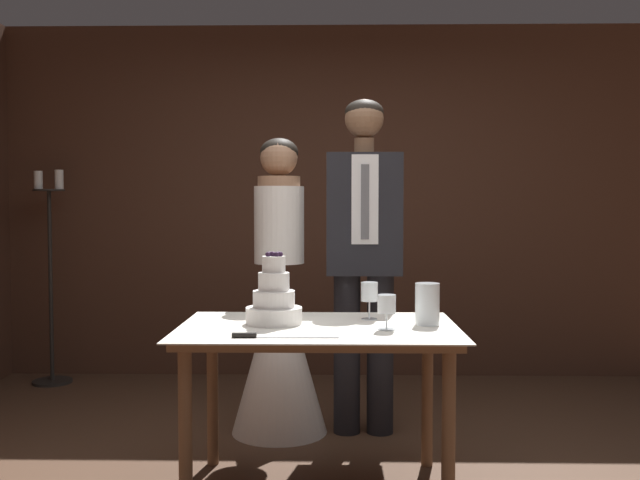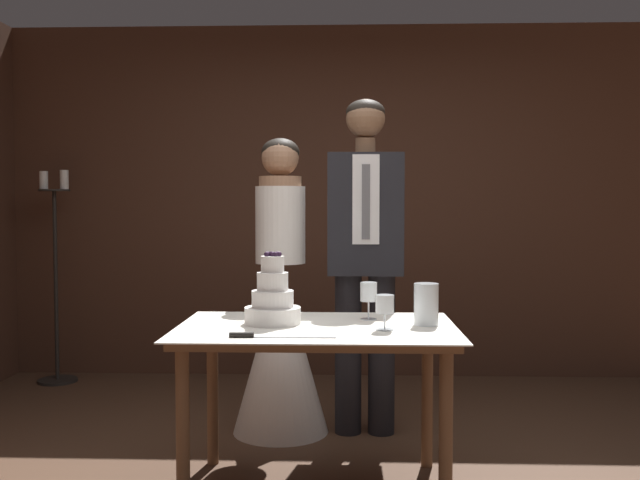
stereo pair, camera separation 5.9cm
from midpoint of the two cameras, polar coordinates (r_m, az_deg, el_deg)
The scene contains 10 objects.
wall_back at distance 5.40m, azimuth 1.09°, elevation 3.06°, with size 5.21×0.12×2.62m, color #472B1E.
cake_table at distance 3.21m, azimuth -0.68°, elevation -8.51°, with size 1.24×0.83×0.75m.
tiered_cake at distance 3.25m, azimuth -4.23°, elevation -4.88°, with size 0.26×0.26×0.33m.
cake_knife at distance 2.93m, azimuth -5.04°, elevation -7.66°, with size 0.44×0.03×0.02m.
wine_glass_near at distance 3.09m, azimuth 4.81°, elevation -5.21°, with size 0.08×0.08×0.15m.
wine_glass_middle at distance 3.37m, azimuth 3.47°, elevation -4.31°, with size 0.08×0.08×0.18m.
hurricane_candle at distance 3.25m, azimuth 8.06°, elevation -5.16°, with size 0.11×0.11×0.19m.
bride at distance 4.05m, azimuth -3.69°, elevation -6.78°, with size 0.54×0.54×1.66m.
groom at distance 3.99m, azimuth 3.11°, elevation -0.46°, with size 0.42×0.25×1.87m.
candle_stand at distance 5.50m, azimuth -21.03°, elevation -3.33°, with size 0.28×0.28×1.54m.
Camera 1 is at (-0.03, -2.99, 1.29)m, focal length 40.00 mm.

